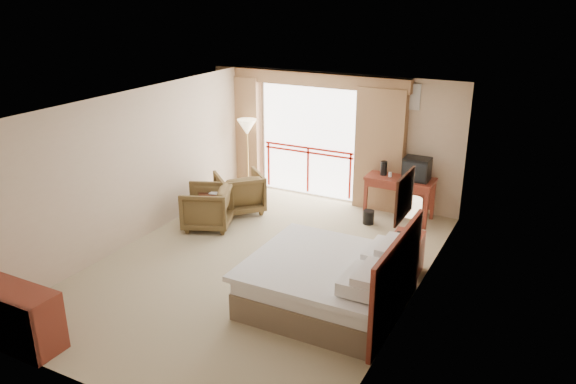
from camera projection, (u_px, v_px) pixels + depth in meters
The scene contains 29 objects.
floor at pixel (261, 265), 9.28m from camera, with size 7.00×7.00×0.00m, color gray.
ceiling at pixel (258, 103), 8.35m from camera, with size 7.00×7.00×0.00m, color white.
wall_back at pixel (344, 138), 11.73m from camera, with size 5.00×5.00×0.00m, color #C3A98D.
wall_front at pixel (92, 288), 5.89m from camera, with size 5.00×5.00×0.00m, color #C3A98D.
wall_left at pixel (137, 167), 9.89m from camera, with size 7.00×7.00×0.00m, color #C3A98D.
wall_right at pixel (416, 217), 7.73m from camera, with size 7.00×7.00×0.00m, color #C3A98D.
balcony_door at pixel (309, 141), 12.11m from camera, with size 2.40×2.40×0.00m, color white.
balcony_railing at pixel (308, 159), 12.23m from camera, with size 2.09×0.03×1.02m.
curtain_left at pixel (241, 132), 12.70m from camera, with size 1.00×0.26×2.50m, color brown.
curtain_right at pixel (380, 150), 11.27m from camera, with size 1.00×0.26×2.50m, color brown.
valance at pixel (307, 79), 11.56m from camera, with size 4.40×0.22×0.28m, color brown.
hvac_vent at pixel (408, 96), 10.80m from camera, with size 0.50×0.04×0.50m, color silver.
bed at pixel (330, 282), 8.00m from camera, with size 2.13×2.06×0.97m.
headboard at pixel (397, 280), 7.49m from camera, with size 0.06×2.10×1.30m, color #611B12.
framed_art at pixel (404, 196), 7.07m from camera, with size 0.04×0.72×0.60m.
nightstand at pixel (407, 254), 8.94m from camera, with size 0.46×0.55×0.66m, color #611B12.
table_lamp at pixel (411, 207), 8.72m from camera, with size 0.32×0.32×0.57m.
phone at pixel (403, 235), 8.71m from camera, with size 0.18×0.14×0.08m, color black.
desk at pixel (401, 186), 10.98m from camera, with size 1.31×0.63×0.85m.
tv at pixel (417, 169), 10.66m from camera, with size 0.49×0.39×0.44m.
coffee_maker at pixel (384, 168), 10.98m from camera, with size 0.13×0.13×0.28m, color black.
cup at pixel (390, 175), 10.90m from camera, with size 0.07×0.07×0.10m, color white.
wastebasket at pixel (368, 217), 10.87m from camera, with size 0.22×0.22×0.27m, color black.
armchair_far at pixel (240, 211), 11.53m from camera, with size 0.88×0.90×0.82m, color #4A381E.
armchair_near at pixel (208, 227), 10.76m from camera, with size 0.86×0.89×0.81m, color #4A381E.
side_table at pixel (212, 201), 10.99m from camera, with size 0.52×0.52×0.56m.
book at pixel (211, 192), 10.93m from camera, with size 0.18×0.24×0.02m, color white.
floor_lamp at pixel (247, 130), 12.14m from camera, with size 0.42×0.42×1.65m.
dresser at pixel (17, 318), 7.09m from camera, with size 1.19×0.51×0.80m.
Camera 1 is at (4.22, -7.15, 4.33)m, focal length 35.00 mm.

